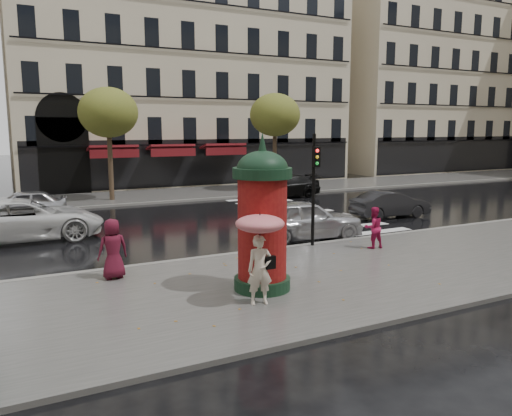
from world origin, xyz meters
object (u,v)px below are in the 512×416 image
man_burgundy (113,249)px  car_darkgrey (390,204)px  car_white (24,220)px  morris_column (262,216)px  car_black (284,186)px  car_silver (304,219)px  car_far_silver (22,204)px  traffic_light (314,179)px  woman_umbrella (260,244)px  woman_red (373,228)px

man_burgundy → car_darkgrey: (14.11, 4.54, -0.32)m
man_burgundy → car_white: (-1.97, 6.98, -0.16)m
man_burgundy → morris_column: (3.28, -2.71, 1.10)m
morris_column → car_black: 18.60m
car_silver → car_far_silver: size_ratio=1.16×
man_burgundy → traffic_light: 7.39m
traffic_light → car_darkgrey: bearing=28.5°
traffic_light → car_darkgrey: size_ratio=1.02×
car_black → car_darkgrey: bearing=7.6°
traffic_light → car_silver: traffic_light is taller
woman_umbrella → car_silver: bearing=50.0°
car_silver → car_black: size_ratio=0.98×
woman_umbrella → car_black: (10.34, 16.75, -0.90)m
car_silver → car_white: car_white is taller
woman_red → traffic_light: (-1.68, 1.24, 1.68)m
car_darkgrey → woman_umbrella: bearing=130.4°
morris_column → car_far_silver: (-5.14, 14.95, -1.38)m
car_silver → traffic_light: bearing=166.8°
woman_umbrella → car_white: woman_umbrella is taller
car_white → car_black: size_ratio=1.22×
car_black → car_far_silver: bearing=-86.3°
man_burgundy → car_far_silver: 12.38m
woman_red → car_black: (4.19, 13.51, -0.16)m
woman_red → traffic_light: traffic_light is taller
woman_umbrella → car_darkgrey: woman_umbrella is taller
car_black → car_far_silver: car_black is taller
man_burgundy → car_far_silver: bearing=-86.9°
woman_umbrella → woman_red: woman_umbrella is taller
woman_umbrella → man_burgundy: bearing=126.3°
woman_umbrella → car_black: woman_umbrella is taller
man_burgundy → car_silver: bearing=-169.2°
woman_umbrella → man_burgundy: (-2.71, 3.69, -0.62)m
woman_red → car_far_silver: bearing=-41.8°
woman_umbrella → car_white: 11.68m
car_black → woman_umbrella: bearing=-31.2°
morris_column → car_darkgrey: bearing=33.8°
car_darkgrey → car_white: 16.27m
car_darkgrey → traffic_light: bearing=123.1°
woman_umbrella → morris_column: bearing=59.7°
car_darkgrey → woman_red: bearing=138.2°
woman_red → car_silver: bearing=-58.7°
man_burgundy → car_far_silver: (-1.87, 12.24, -0.28)m
car_white → car_silver: bearing=-115.9°
woman_umbrella → car_darkgrey: bearing=35.8°
woman_red → man_burgundy: (-8.86, 0.45, 0.12)m
man_burgundy → morris_column: bearing=134.8°
woman_umbrella → car_black: 19.70m
woman_umbrella → car_white: size_ratio=0.38×
woman_red → car_white: (-10.83, 7.44, -0.04)m
woman_umbrella → car_silver: (4.98, 5.95, -0.80)m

